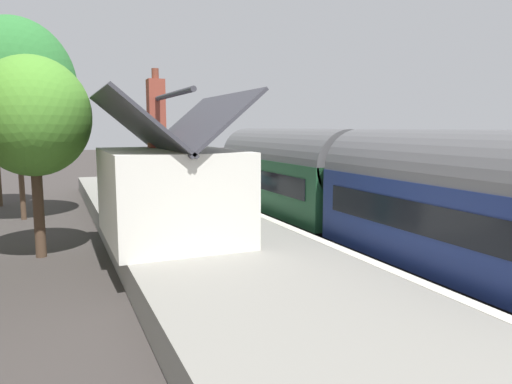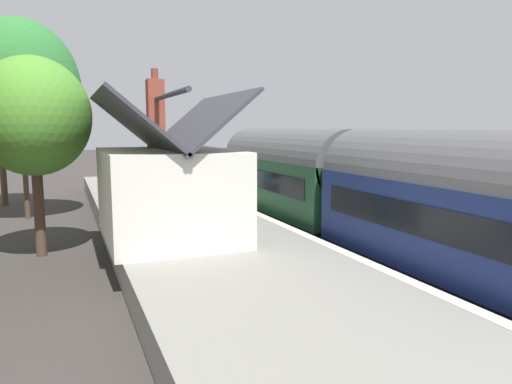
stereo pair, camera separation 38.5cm
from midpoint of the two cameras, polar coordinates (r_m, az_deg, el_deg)
The scene contains 18 objects.
ground_plane at distance 22.10m, azimuth 1.38°, elevation -3.73°, with size 160.00×160.00×0.00m, color #383330.
platform at distance 20.77m, azimuth -8.98°, elevation -3.32°, with size 32.00×6.12×0.88m, color gray.
platform_edge_coping at distance 21.50m, azimuth -1.50°, elevation -1.64°, with size 32.00×0.36×0.02m, color beige.
rail_near at distance 22.76m, azimuth 5.13°, elevation -3.24°, with size 52.00×0.08×0.14m, color gray.
rail_far at distance 22.15m, azimuth 1.81°, elevation -3.52°, with size 52.00×0.08×0.14m, color gray.
train at distance 17.56m, azimuth 10.93°, elevation 0.49°, with size 18.96×2.73×4.32m.
station_building at distance 15.47m, azimuth -9.72°, elevation 0.37°, with size 5.89×4.19×5.50m.
bench_mid_platform at distance 28.99m, azimuth -10.22°, elevation 1.59°, with size 1.40×0.43×0.88m.
bench_near_building at distance 24.75m, azimuth -8.80°, elevation 0.59°, with size 1.41×0.47×0.88m.
planter_edge_far at distance 20.77m, azimuth -14.24°, elevation -0.72°, with size 0.72×0.72×1.06m.
planter_bench_right at distance 31.37m, azimuth -15.34°, elevation 1.92°, with size 0.65×0.65×0.95m.
planter_bench_left at distance 21.34m, azimuth -10.64°, elevation -0.89°, with size 0.42×0.42×0.73m.
planter_under_sign at distance 25.39m, azimuth -6.03°, elevation 0.36°, with size 0.74×0.32×0.57m.
planter_edge_near at distance 31.30m, azimuth -16.74°, elevation 1.73°, with size 0.52×0.52×0.82m.
planter_corner_building at distance 22.24m, azimuth -13.17°, elevation -0.34°, with size 0.48×0.48×0.84m.
station_sign_board at distance 22.05m, azimuth -4.54°, elevation 1.66°, with size 0.96×0.06×1.57m.
tree_far_right at distance 17.55m, azimuth -24.41°, elevation 8.14°, with size 4.16×3.71×6.71m.
tree_far_left at distance 25.28m, azimuth -25.92°, elevation 10.94°, with size 5.04×5.48×9.41m.
Camera 2 is at (-19.96, 8.40, 4.38)m, focal length 33.59 mm.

